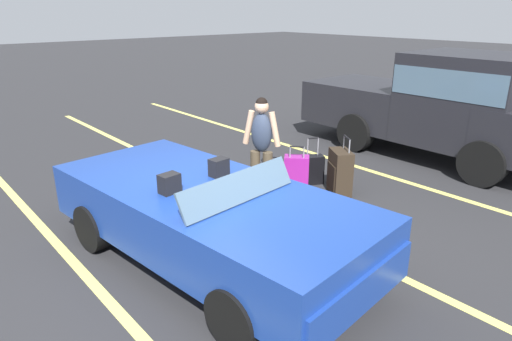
% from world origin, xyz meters
% --- Properties ---
extents(ground_plane, '(80.00, 80.00, 0.00)m').
position_xyz_m(ground_plane, '(0.00, 0.00, 0.00)').
color(ground_plane, '#28282B').
extents(lot_line_near, '(18.00, 0.12, 0.01)m').
position_xyz_m(lot_line_near, '(0.00, -1.28, 0.00)').
color(lot_line_near, '#EAE066').
rests_on(lot_line_near, ground_plane).
extents(lot_line_mid, '(18.00, 0.12, 0.01)m').
position_xyz_m(lot_line_mid, '(0.00, 1.42, 0.00)').
color(lot_line_mid, '#EAE066').
rests_on(lot_line_mid, ground_plane).
extents(lot_line_far, '(18.00, 0.12, 0.01)m').
position_xyz_m(lot_line_far, '(0.00, 4.12, 0.00)').
color(lot_line_far, '#EAE066').
rests_on(lot_line_far, ground_plane).
extents(convertible_car, '(4.30, 2.18, 1.24)m').
position_xyz_m(convertible_car, '(0.21, 0.02, 0.59)').
color(convertible_car, navy).
rests_on(convertible_car, ground_plane).
extents(suitcase_large_black, '(0.56, 0.49, 0.97)m').
position_xyz_m(suitcase_large_black, '(-0.32, 2.81, 0.37)').
color(suitcase_large_black, '#2D2319').
rests_on(suitcase_large_black, ground_plane).
extents(suitcase_medium_bright, '(0.46, 0.45, 0.82)m').
position_xyz_m(suitcase_medium_bright, '(-0.84, 2.33, 0.31)').
color(suitcase_medium_bright, '#991E8C').
rests_on(suitcase_medium_bright, ground_plane).
extents(suitcase_small_carryon, '(0.33, 0.39, 0.82)m').
position_xyz_m(suitcase_small_carryon, '(-0.92, 2.84, 0.25)').
color(suitcase_small_carryon, black).
rests_on(suitcase_small_carryon, ground_plane).
extents(duffel_bag, '(0.46, 0.70, 0.34)m').
position_xyz_m(duffel_bag, '(-1.59, 2.48, 0.16)').
color(duffel_bag, black).
rests_on(duffel_bag, ground_plane).
extents(traveler_person, '(0.56, 0.39, 1.65)m').
position_xyz_m(traveler_person, '(-0.93, 1.64, 0.93)').
color(traveler_person, '#4C3F2D').
rests_on(traveler_person, ground_plane).
extents(parked_pickup_truck_far, '(5.01, 2.10, 2.10)m').
position_xyz_m(parked_pickup_truck_far, '(-0.28, 5.85, 1.11)').
color(parked_pickup_truck_far, black).
rests_on(parked_pickup_truck_far, ground_plane).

